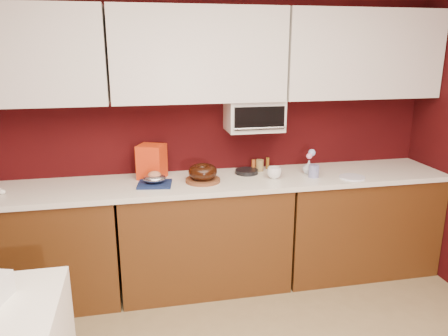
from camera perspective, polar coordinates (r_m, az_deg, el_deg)
The scene contains 28 objects.
wall_back at distance 3.63m, azimuth -3.59°, elevation 5.08°, with size 4.00×0.02×2.50m, color #340708.
base_cabinet_left at distance 3.65m, azimuth -24.13°, elevation -9.83°, with size 1.31×0.58×0.86m, color #512C10.
base_cabinet_center at distance 3.59m, azimuth -2.65°, elevation -8.82°, with size 1.31×0.58×0.86m, color #512C10.
base_cabinet_right at distance 4.00m, azimuth 16.71°, elevation -6.85°, with size 1.31×0.58×0.86m, color #512C10.
countertop at distance 3.43m, azimuth -2.75°, elevation -1.95°, with size 4.00×0.62×0.04m, color white.
upper_cabinet_left at distance 3.47m, azimuth -26.28°, elevation 13.02°, with size 1.31×0.33×0.70m, color white.
upper_cabinet_center at distance 3.41m, azimuth -3.36°, elevation 14.53°, with size 1.31×0.33×0.70m, color white.
upper_cabinet_right at distance 3.84m, azimuth 17.36°, elevation 13.99°, with size 1.31×0.33×0.70m, color white.
toaster_oven at distance 3.57m, azimuth 3.94°, elevation 6.90°, with size 0.45×0.30×0.25m, color white.
toaster_oven_door at distance 3.41m, azimuth 4.66°, elevation 6.50°, with size 0.40×0.02×0.18m, color black.
toaster_oven_handle at distance 3.41m, azimuth 4.70°, elevation 5.21°, with size 0.02×0.02×0.42m, color silver.
cake_base at distance 3.38m, azimuth -2.78°, elevation -1.61°, with size 0.27×0.27×0.02m, color brown.
bundt_cake at distance 3.36m, azimuth -2.79°, elevation -0.51°, with size 0.22×0.22×0.09m, color black.
navy_towel at distance 3.34m, azimuth -9.04°, elevation -2.08°, with size 0.25×0.21×0.02m, color #14214B.
foil_ham_nest at distance 3.32m, azimuth -9.07°, elevation -1.34°, with size 0.17×0.14×0.06m, color silver.
roasted_ham at distance 3.32m, azimuth -9.09°, elevation -0.92°, with size 0.10×0.08×0.06m, color tan.
pandoro_box at distance 3.49m, azimuth -9.41°, elevation 0.83°, with size 0.20×0.18×0.27m, color red.
dark_pan at distance 3.60m, azimuth 2.99°, elevation -0.47°, with size 0.19×0.19×0.03m, color black.
coffee_mug at distance 3.48m, azimuth 6.58°, elevation -0.48°, with size 0.10×0.10×0.11m, color white.
blue_jar at distance 3.56m, azimuth 11.63°, elevation -0.39°, with size 0.08×0.08×0.10m, color navy.
flower_vase at distance 3.65m, azimuth 11.01°, elevation 0.23°, with size 0.08×0.08×0.12m, color silver.
flower_pink at distance 3.63m, azimuth 11.08°, elevation 1.54°, with size 0.05×0.05×0.05m, color pink.
flower_blue at distance 3.66m, azimuth 11.42°, elevation 1.97°, with size 0.06×0.06×0.06m, color #9CBCFA.
china_plate at distance 3.63m, azimuth 16.40°, elevation -1.16°, with size 0.20×0.20×0.01m, color white.
amber_bottle at distance 3.68m, azimuth 3.87°, elevation 0.37°, with size 0.03×0.03×0.10m, color #9A4B1C.
paper_cup at distance 3.67m, azimuth 4.68°, elevation 0.35°, with size 0.06×0.06×0.10m, color olive.
egg_left at distance 3.47m, azimuth -27.01°, elevation -2.79°, with size 0.05×0.04×0.04m, color white.
amber_bottle_tall at distance 3.75m, azimuth 5.70°, elevation 0.63°, with size 0.03×0.03×0.10m, color brown.
Camera 1 is at (-0.50, -1.29, 1.91)m, focal length 35.00 mm.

